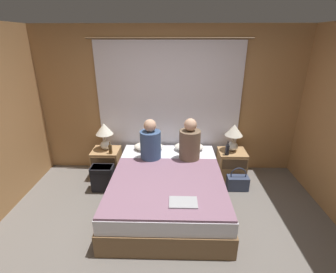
# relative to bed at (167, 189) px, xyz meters

# --- Properties ---
(ground_plane) EXTENTS (16.00, 16.00, 0.00)m
(ground_plane) POSITION_rel_bed_xyz_m (0.00, -0.82, -0.25)
(ground_plane) COLOR #66605B
(wall_back) EXTENTS (4.59, 0.06, 2.50)m
(wall_back) POSITION_rel_bed_xyz_m (0.00, 1.13, 1.00)
(wall_back) COLOR #A37547
(wall_back) RESTS_ON ground_plane
(curtain_panel) EXTENTS (2.63, 0.02, 2.30)m
(curtain_panel) POSITION_rel_bed_xyz_m (0.00, 1.06, 0.90)
(curtain_panel) COLOR silver
(curtain_panel) RESTS_ON ground_plane
(bed) EXTENTS (1.58, 2.02, 0.50)m
(bed) POSITION_rel_bed_xyz_m (0.00, 0.00, 0.00)
(bed) COLOR brown
(bed) RESTS_ON ground_plane
(nightstand_left) EXTENTS (0.46, 0.42, 0.50)m
(nightstand_left) POSITION_rel_bed_xyz_m (-1.09, 0.75, 0.01)
(nightstand_left) COLOR #A87F51
(nightstand_left) RESTS_ON ground_plane
(nightstand_right) EXTENTS (0.46, 0.42, 0.50)m
(nightstand_right) POSITION_rel_bed_xyz_m (1.09, 0.75, 0.01)
(nightstand_right) COLOR #A87F51
(nightstand_right) RESTS_ON ground_plane
(lamp_left) EXTENTS (0.29, 0.29, 0.47)m
(lamp_left) POSITION_rel_bed_xyz_m (-1.09, 0.79, 0.55)
(lamp_left) COLOR silver
(lamp_left) RESTS_ON nightstand_left
(lamp_right) EXTENTS (0.29, 0.29, 0.47)m
(lamp_right) POSITION_rel_bed_xyz_m (1.09, 0.79, 0.55)
(lamp_right) COLOR silver
(lamp_right) RESTS_ON nightstand_right
(pillow_left) EXTENTS (0.50, 0.33, 0.12)m
(pillow_left) POSITION_rel_bed_xyz_m (-0.35, 0.81, 0.31)
(pillow_left) COLOR silver
(pillow_left) RESTS_ON bed
(pillow_right) EXTENTS (0.50, 0.33, 0.12)m
(pillow_right) POSITION_rel_bed_xyz_m (0.35, 0.81, 0.31)
(pillow_right) COLOR silver
(pillow_right) RESTS_ON bed
(blanket_on_bed) EXTENTS (1.52, 1.40, 0.03)m
(blanket_on_bed) POSITION_rel_bed_xyz_m (0.00, -0.28, 0.27)
(blanket_on_bed) COLOR slate
(blanket_on_bed) RESTS_ON bed
(person_left_in_bed) EXTENTS (0.32, 0.32, 0.66)m
(person_left_in_bed) POSITION_rel_bed_xyz_m (-0.28, 0.45, 0.53)
(person_left_in_bed) COLOR #38517A
(person_left_in_bed) RESTS_ON bed
(person_right_in_bed) EXTENTS (0.33, 0.33, 0.68)m
(person_right_in_bed) POSITION_rel_bed_xyz_m (0.33, 0.45, 0.54)
(person_right_in_bed) COLOR brown
(person_right_in_bed) RESTS_ON bed
(beer_bottle_on_left_stand) EXTENTS (0.06, 0.06, 0.21)m
(beer_bottle_on_left_stand) POSITION_rel_bed_xyz_m (-0.96, 0.62, 0.34)
(beer_bottle_on_left_stand) COLOR #513819
(beer_bottle_on_left_stand) RESTS_ON nightstand_left
(beer_bottle_on_right_stand) EXTENTS (0.07, 0.07, 0.24)m
(beer_bottle_on_right_stand) POSITION_rel_bed_xyz_m (0.96, 0.62, 0.35)
(beer_bottle_on_right_stand) COLOR black
(beer_bottle_on_right_stand) RESTS_ON nightstand_right
(laptop_on_bed) EXTENTS (0.33, 0.21, 0.02)m
(laptop_on_bed) POSITION_rel_bed_xyz_m (0.20, -0.69, 0.29)
(laptop_on_bed) COLOR #9EA0A5
(laptop_on_bed) RESTS_ON blanket_on_bed
(backpack_on_floor) EXTENTS (0.35, 0.23, 0.42)m
(backpack_on_floor) POSITION_rel_bed_xyz_m (-1.04, 0.32, -0.01)
(backpack_on_floor) COLOR black
(backpack_on_floor) RESTS_ON ground_plane
(handbag_on_floor) EXTENTS (0.34, 0.18, 0.39)m
(handbag_on_floor) POSITION_rel_bed_xyz_m (1.12, 0.38, -0.12)
(handbag_on_floor) COLOR #333D56
(handbag_on_floor) RESTS_ON ground_plane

